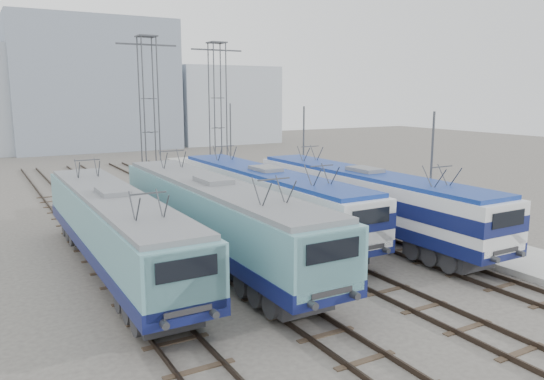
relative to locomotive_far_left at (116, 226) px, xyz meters
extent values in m
plane|color=#514C47|center=(6.75, -5.43, -2.21)|extent=(160.00, 160.00, 0.00)
cube|color=#9E9E99|center=(16.95, 2.57, -2.06)|extent=(4.00, 70.00, 0.30)
cube|color=#11174C|center=(0.00, 0.22, -0.85)|extent=(2.80, 17.70, 0.59)
cube|color=#5B939C|center=(0.00, 0.22, 0.33)|extent=(2.75, 17.70, 1.77)
cube|color=#5B939C|center=(0.00, -8.29, 0.15)|extent=(2.53, 0.69, 2.01)
cube|color=slate|center=(0.00, 0.22, 1.31)|extent=(2.53, 16.99, 0.20)
cube|color=#262628|center=(0.00, -5.68, -1.59)|extent=(2.06, 3.54, 0.66)
cube|color=#262628|center=(0.00, 6.12, -1.59)|extent=(2.06, 3.54, 0.66)
cube|color=#11174C|center=(4.50, -0.34, -0.78)|extent=(2.96, 18.73, 0.62)
cube|color=#5B939C|center=(4.50, -0.34, 0.47)|extent=(2.91, 18.73, 1.87)
cube|color=#5B939C|center=(4.50, -9.34, 0.28)|extent=(2.68, 0.73, 2.12)
cube|color=slate|center=(4.50, -0.34, 1.51)|extent=(2.68, 17.98, 0.21)
cube|color=#262628|center=(4.50, -6.58, -1.56)|extent=(2.18, 3.75, 0.70)
cube|color=#262628|center=(4.50, 5.91, -1.56)|extent=(2.18, 3.75, 0.70)
cube|color=#11174C|center=(9.00, 2.73, -0.83)|extent=(2.84, 17.93, 0.60)
cube|color=silver|center=(9.00, 2.73, 0.36)|extent=(2.79, 17.93, 1.79)
cube|color=#11174C|center=(9.00, 2.73, 0.31)|extent=(2.83, 17.95, 0.70)
cube|color=silver|center=(9.00, -5.89, 0.18)|extent=(2.57, 0.70, 2.03)
cube|color=navy|center=(9.00, 2.73, 1.36)|extent=(2.57, 17.22, 0.20)
cube|color=#262628|center=(9.00, -3.25, -1.58)|extent=(2.09, 3.59, 0.67)
cube|color=#262628|center=(9.00, 8.71, -1.58)|extent=(2.09, 3.59, 0.67)
cube|color=#11174C|center=(13.50, -0.39, -0.83)|extent=(2.85, 18.03, 0.60)
cube|color=silver|center=(13.50, -0.39, 0.38)|extent=(2.80, 18.03, 1.80)
cube|color=#11174C|center=(13.50, -0.39, 0.33)|extent=(2.84, 18.05, 0.70)
cube|color=silver|center=(13.50, -9.06, 0.19)|extent=(2.58, 0.70, 2.04)
cube|color=navy|center=(13.50, -0.39, 1.38)|extent=(2.58, 17.30, 0.20)
cube|color=#262628|center=(13.50, -6.40, -1.58)|extent=(2.10, 3.61, 0.68)
cube|color=#262628|center=(13.50, 5.61, -1.58)|extent=(2.10, 3.61, 0.68)
cylinder|color=#3F4247|center=(6.20, 16.02, 3.79)|extent=(0.10, 0.10, 12.00)
cylinder|color=#3F4247|center=(7.30, 16.02, 3.79)|extent=(0.10, 0.10, 12.00)
cylinder|color=#3F4247|center=(6.20, 17.12, 3.79)|extent=(0.10, 0.10, 12.00)
cylinder|color=#3F4247|center=(7.30, 17.12, 3.79)|extent=(0.10, 0.10, 12.00)
cube|color=#3F4247|center=(6.75, 16.57, 9.19)|extent=(4.50, 0.12, 0.12)
cylinder|color=#3F4247|center=(12.70, 18.02, 3.79)|extent=(0.10, 0.10, 12.00)
cylinder|color=#3F4247|center=(13.80, 18.02, 3.79)|extent=(0.10, 0.10, 12.00)
cylinder|color=#3F4247|center=(12.70, 19.12, 3.79)|extent=(0.10, 0.10, 12.00)
cylinder|color=#3F4247|center=(13.80, 19.12, 3.79)|extent=(0.10, 0.10, 12.00)
cube|color=#3F4247|center=(13.25, 18.57, 9.19)|extent=(4.50, 0.12, 0.12)
cylinder|color=#3F4247|center=(15.35, -3.43, 1.29)|extent=(0.12, 0.12, 7.00)
cylinder|color=#3F4247|center=(15.35, 8.57, 1.29)|extent=(0.12, 0.12, 7.00)
cylinder|color=#3F4247|center=(15.35, 20.57, 1.29)|extent=(0.12, 0.12, 7.00)
cube|color=gray|center=(10.75, 56.57, 6.79)|extent=(22.00, 14.00, 18.00)
cube|color=#A5AEB9|center=(30.75, 56.57, 3.79)|extent=(16.00, 12.00, 12.00)
camera|label=1|loc=(-5.23, -22.78, 5.71)|focal=35.00mm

